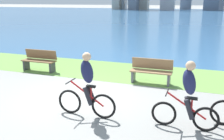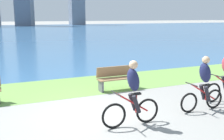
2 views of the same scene
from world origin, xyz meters
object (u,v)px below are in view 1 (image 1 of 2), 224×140
at_px(bench_near_path, 40,61).
at_px(cyclist_trailing, 188,96).
at_px(bench_far_along_path, 151,71).
at_px(cyclist_lead, 87,85).

bearing_deg(bench_near_path, cyclist_trailing, -27.24).
distance_m(cyclist_trailing, bench_far_along_path, 3.46).
bearing_deg(cyclist_lead, bench_near_path, 138.32).
relative_size(cyclist_trailing, bench_far_along_path, 1.09).
bearing_deg(cyclist_trailing, bench_near_path, 152.76).
distance_m(cyclist_lead, bench_near_path, 5.09).
distance_m(cyclist_trailing, bench_near_path, 7.04).
relative_size(cyclist_lead, bench_far_along_path, 1.13).
height_order(bench_near_path, bench_far_along_path, same).
relative_size(bench_near_path, bench_far_along_path, 1.00).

